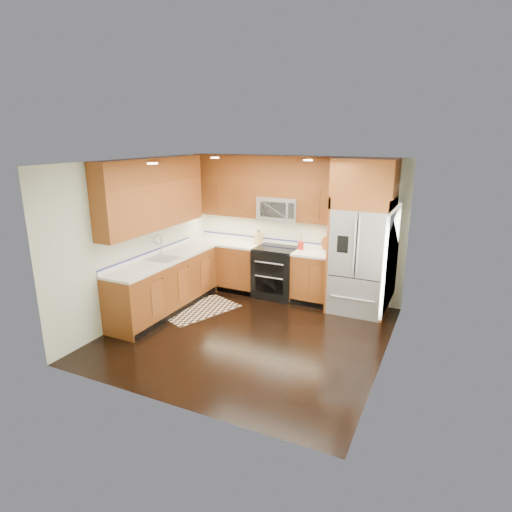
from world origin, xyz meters
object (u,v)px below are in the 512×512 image
at_px(range, 276,272).
at_px(knife_block, 259,238).
at_px(refrigerator, 361,238).
at_px(rug, 199,309).
at_px(utensil_crock, 301,244).

bearing_deg(range, knife_block, 158.44).
xyz_separation_m(range, refrigerator, (1.55, -0.04, 0.83)).
bearing_deg(refrigerator, range, 178.60).
height_order(rug, utensil_crock, utensil_crock).
distance_m(range, utensil_crock, 0.73).
bearing_deg(knife_block, rug, -110.33).
distance_m(range, knife_block, 0.75).
distance_m(knife_block, utensil_crock, 0.88).
bearing_deg(rug, utensil_crock, 64.61).
bearing_deg(refrigerator, knife_block, 173.93).
bearing_deg(rug, refrigerator, 46.58).
xyz_separation_m(range, rug, (-0.95, -1.20, -0.46)).
bearing_deg(range, utensil_crock, 12.08).
height_order(range, refrigerator, refrigerator).
relative_size(refrigerator, knife_block, 9.79).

